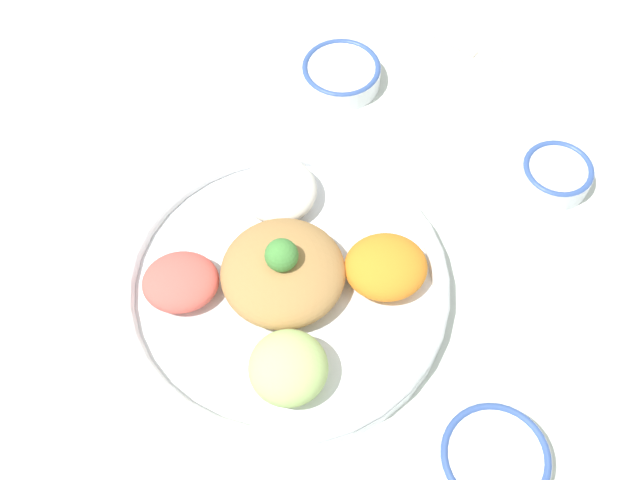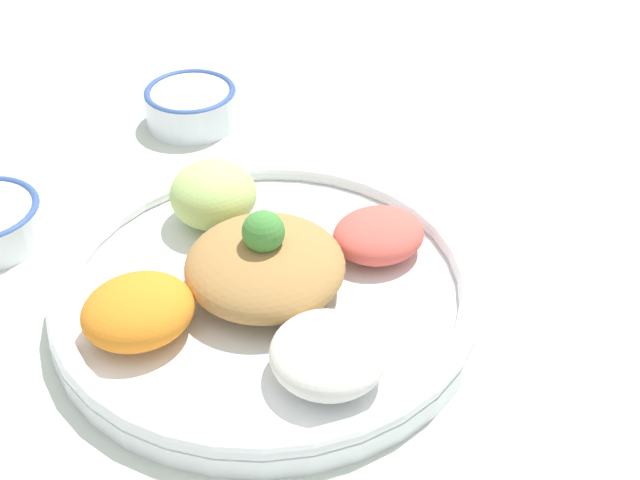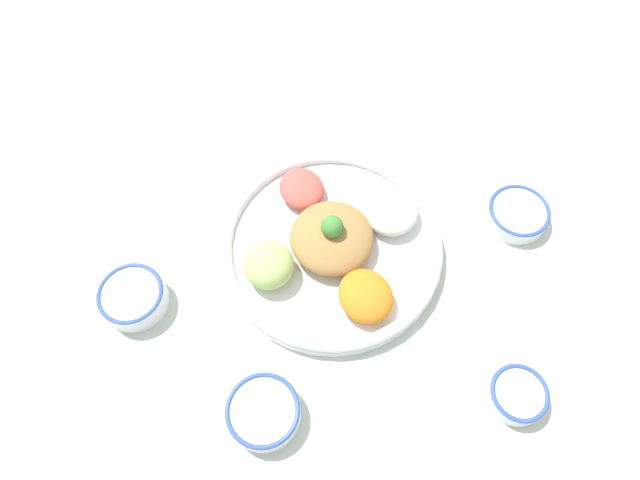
# 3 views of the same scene
# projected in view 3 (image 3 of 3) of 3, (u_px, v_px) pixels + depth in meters

# --- Properties ---
(ground_plane) EXTENTS (2.40, 2.40, 0.00)m
(ground_plane) POSITION_uv_depth(u_px,v_px,m) (319.00, 267.00, 0.91)
(ground_plane) COLOR silver
(salad_platter) EXTENTS (0.38, 0.38, 0.10)m
(salad_platter) POSITION_uv_depth(u_px,v_px,m) (332.00, 244.00, 0.91)
(salad_platter) COLOR white
(salad_platter) RESTS_ON ground_plane
(sauce_bowl_red) EXTENTS (0.09, 0.09, 0.03)m
(sauce_bowl_red) POSITION_uv_depth(u_px,v_px,m) (517.00, 395.00, 0.80)
(sauce_bowl_red) COLOR white
(sauce_bowl_red) RESTS_ON ground_plane
(rice_bowl_blue) EXTENTS (0.11, 0.11, 0.04)m
(rice_bowl_blue) POSITION_uv_depth(u_px,v_px,m) (133.00, 297.00, 0.86)
(rice_bowl_blue) COLOR white
(rice_bowl_blue) RESTS_ON ground_plane
(sauce_bowl_dark) EXTENTS (0.11, 0.11, 0.03)m
(sauce_bowl_dark) POSITION_uv_depth(u_px,v_px,m) (518.00, 214.00, 0.94)
(sauce_bowl_dark) COLOR white
(sauce_bowl_dark) RESTS_ON ground_plane
(rice_bowl_plain) EXTENTS (0.11, 0.11, 0.04)m
(rice_bowl_plain) POSITION_uv_depth(u_px,v_px,m) (264.00, 412.00, 0.78)
(rice_bowl_plain) COLOR white
(rice_bowl_plain) RESTS_ON ground_plane
(serving_spoon_main) EXTENTS (0.12, 0.06, 0.01)m
(serving_spoon_main) POSITION_uv_depth(u_px,v_px,m) (605.00, 302.00, 0.88)
(serving_spoon_main) COLOR beige
(serving_spoon_main) RESTS_ON ground_plane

